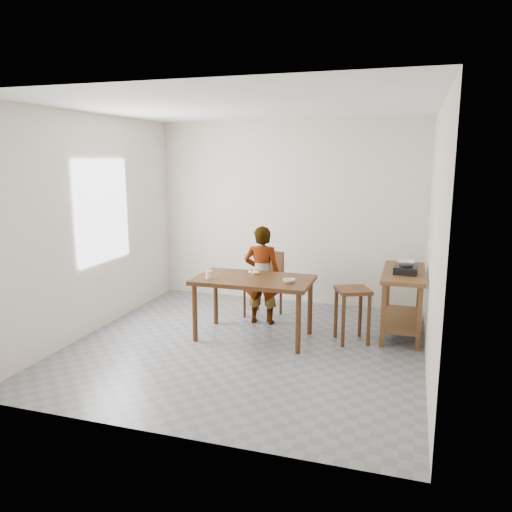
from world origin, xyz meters
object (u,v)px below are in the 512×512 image
(dining_table, at_px, (254,308))
(child, at_px, (262,275))
(stool, at_px, (352,315))
(dining_chair, at_px, (263,285))
(prep_counter, at_px, (402,302))

(dining_table, xyz_separation_m, child, (-0.06, 0.56, 0.28))
(dining_table, distance_m, stool, 1.18)
(child, distance_m, dining_chair, 0.36)
(prep_counter, bearing_deg, child, -175.42)
(prep_counter, height_order, dining_chair, dining_chair)
(child, distance_m, stool, 1.31)
(child, relative_size, dining_chair, 1.46)
(dining_table, height_order, stool, dining_table)
(child, relative_size, stool, 1.99)
(child, bearing_deg, stool, 159.42)
(dining_table, xyz_separation_m, stool, (1.16, 0.22, -0.05))
(child, xyz_separation_m, dining_chair, (-0.07, 0.29, -0.21))
(dining_table, distance_m, dining_chair, 0.86)
(prep_counter, bearing_deg, stool, -139.37)
(dining_table, relative_size, dining_chair, 1.57)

